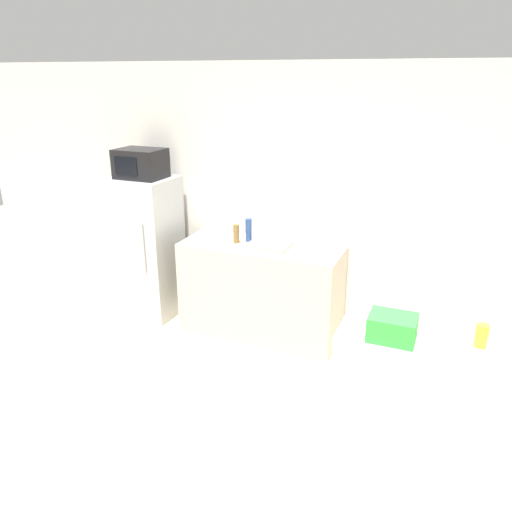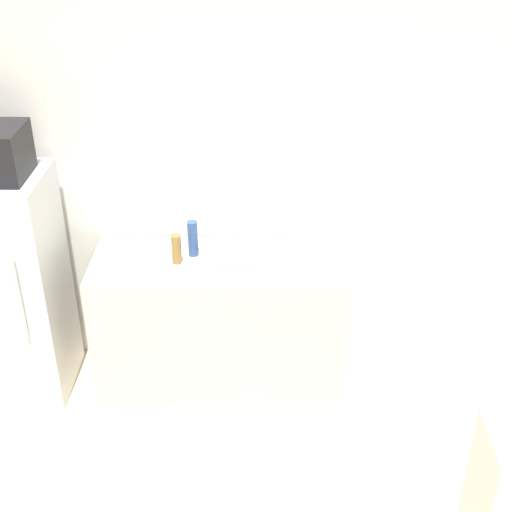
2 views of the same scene
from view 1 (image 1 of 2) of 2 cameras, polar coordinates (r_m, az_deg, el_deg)
wall_back at (r=4.91m, az=5.17°, el=6.08°), size 8.00×0.06×2.60m
refrigerator at (r=5.42m, az=-12.31°, el=0.95°), size 0.61×0.59×1.49m
microwave at (r=5.20m, az=-13.05°, el=10.25°), size 0.47×0.36×0.29m
counter at (r=4.96m, az=0.59°, el=-3.88°), size 1.56×0.61×0.93m
sink_basin at (r=4.71m, az=1.69°, el=1.27°), size 0.38×0.32×0.06m
bottle_tall at (r=4.87m, az=-0.86°, el=2.99°), size 0.06×0.06×0.23m
bottle_short at (r=4.83m, az=-2.28°, el=2.57°), size 0.06×0.06×0.19m
shelf_cabinet at (r=3.19m, az=16.86°, el=-18.03°), size 0.86×0.33×1.13m
basket at (r=2.82m, az=15.31°, el=-7.90°), size 0.25×0.20×0.14m
jar at (r=2.91m, az=24.37°, el=-8.31°), size 0.07×0.07×0.13m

